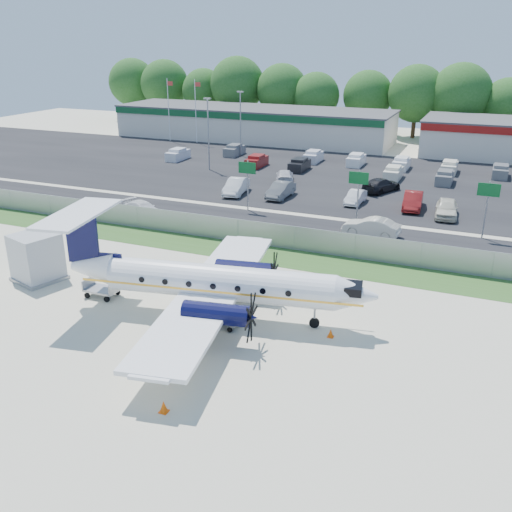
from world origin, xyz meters
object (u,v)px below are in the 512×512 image
at_px(baggage_cart_near, 102,289).
at_px(baggage_cart_far, 226,319).
at_px(aircraft, 214,282).
at_px(pushback_tug, 205,288).
at_px(service_container, 37,259).

distance_m(baggage_cart_near, baggage_cart_far, 9.44).
bearing_deg(aircraft, pushback_tug, 128.68).
bearing_deg(pushback_tug, baggage_cart_near, -158.12).
distance_m(baggage_cart_near, service_container, 6.06).
height_order(baggage_cart_far, service_container, service_container).
height_order(aircraft, service_container, aircraft).
distance_m(aircraft, baggage_cart_far, 2.40).
bearing_deg(baggage_cart_near, pushback_tug, 21.88).
bearing_deg(aircraft, baggage_cart_near, -178.44).
bearing_deg(pushback_tug, aircraft, -51.32).
xyz_separation_m(pushback_tug, baggage_cart_far, (3.05, -3.13, -0.22)).
bearing_deg(baggage_cart_near, service_container, 173.86).
height_order(baggage_cart_near, service_container, service_container).
height_order(aircraft, baggage_cart_far, aircraft).
relative_size(baggage_cart_far, service_container, 0.53).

